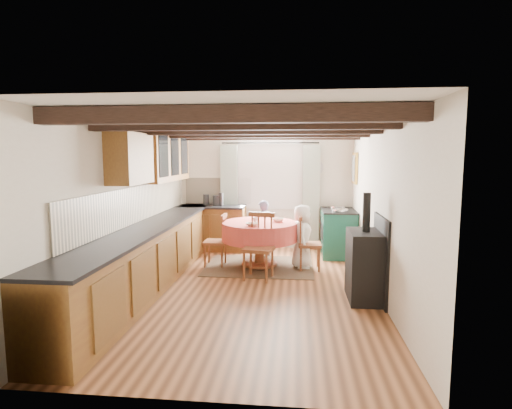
# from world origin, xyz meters

# --- Properties ---
(floor) EXTENTS (3.60, 5.50, 0.00)m
(floor) POSITION_xyz_m (0.00, 0.00, 0.00)
(floor) COLOR #AB6B3F
(floor) RESTS_ON ground
(ceiling) EXTENTS (3.60, 5.50, 0.00)m
(ceiling) POSITION_xyz_m (0.00, 0.00, 2.40)
(ceiling) COLOR white
(ceiling) RESTS_ON ground
(wall_back) EXTENTS (3.60, 0.00, 2.40)m
(wall_back) POSITION_xyz_m (0.00, 2.75, 1.20)
(wall_back) COLOR silver
(wall_back) RESTS_ON ground
(wall_front) EXTENTS (3.60, 0.00, 2.40)m
(wall_front) POSITION_xyz_m (0.00, -2.75, 1.20)
(wall_front) COLOR silver
(wall_front) RESTS_ON ground
(wall_left) EXTENTS (0.00, 5.50, 2.40)m
(wall_left) POSITION_xyz_m (-1.80, 0.00, 1.20)
(wall_left) COLOR silver
(wall_left) RESTS_ON ground
(wall_right) EXTENTS (0.00, 5.50, 2.40)m
(wall_right) POSITION_xyz_m (1.80, 0.00, 1.20)
(wall_right) COLOR silver
(wall_right) RESTS_ON ground
(beam_a) EXTENTS (3.60, 0.16, 0.16)m
(beam_a) POSITION_xyz_m (0.00, -2.00, 2.31)
(beam_a) COLOR #37231B
(beam_a) RESTS_ON ceiling
(beam_b) EXTENTS (3.60, 0.16, 0.16)m
(beam_b) POSITION_xyz_m (0.00, -1.00, 2.31)
(beam_b) COLOR #37231B
(beam_b) RESTS_ON ceiling
(beam_c) EXTENTS (3.60, 0.16, 0.16)m
(beam_c) POSITION_xyz_m (0.00, 0.00, 2.31)
(beam_c) COLOR #37231B
(beam_c) RESTS_ON ceiling
(beam_d) EXTENTS (3.60, 0.16, 0.16)m
(beam_d) POSITION_xyz_m (0.00, 1.00, 2.31)
(beam_d) COLOR #37231B
(beam_d) RESTS_ON ceiling
(beam_e) EXTENTS (3.60, 0.16, 0.16)m
(beam_e) POSITION_xyz_m (0.00, 2.00, 2.31)
(beam_e) COLOR #37231B
(beam_e) RESTS_ON ceiling
(splash_left) EXTENTS (0.02, 4.50, 0.55)m
(splash_left) POSITION_xyz_m (-1.78, 0.30, 1.20)
(splash_left) COLOR beige
(splash_left) RESTS_ON wall_left
(splash_back) EXTENTS (1.40, 0.02, 0.55)m
(splash_back) POSITION_xyz_m (-1.00, 2.73, 1.20)
(splash_back) COLOR beige
(splash_back) RESTS_ON wall_back
(base_cabinet_left) EXTENTS (0.60, 5.30, 0.88)m
(base_cabinet_left) POSITION_xyz_m (-1.50, 0.00, 0.44)
(base_cabinet_left) COLOR brown
(base_cabinet_left) RESTS_ON floor
(base_cabinet_back) EXTENTS (1.30, 0.60, 0.88)m
(base_cabinet_back) POSITION_xyz_m (-1.05, 2.45, 0.44)
(base_cabinet_back) COLOR brown
(base_cabinet_back) RESTS_ON floor
(worktop_left) EXTENTS (0.64, 5.30, 0.04)m
(worktop_left) POSITION_xyz_m (-1.48, 0.00, 0.90)
(worktop_left) COLOR black
(worktop_left) RESTS_ON base_cabinet_left
(worktop_back) EXTENTS (1.30, 0.64, 0.04)m
(worktop_back) POSITION_xyz_m (-1.05, 2.43, 0.90)
(worktop_back) COLOR black
(worktop_back) RESTS_ON base_cabinet_back
(wall_cabinet_glass) EXTENTS (0.34, 1.80, 0.90)m
(wall_cabinet_glass) POSITION_xyz_m (-1.63, 1.20, 1.95)
(wall_cabinet_glass) COLOR brown
(wall_cabinet_glass) RESTS_ON wall_left
(wall_cabinet_solid) EXTENTS (0.34, 0.90, 0.70)m
(wall_cabinet_solid) POSITION_xyz_m (-1.63, -0.30, 1.90)
(wall_cabinet_solid) COLOR brown
(wall_cabinet_solid) RESTS_ON wall_left
(window_frame) EXTENTS (1.34, 0.03, 1.54)m
(window_frame) POSITION_xyz_m (0.10, 2.73, 1.60)
(window_frame) COLOR white
(window_frame) RESTS_ON wall_back
(window_pane) EXTENTS (1.20, 0.01, 1.40)m
(window_pane) POSITION_xyz_m (0.10, 2.74, 1.60)
(window_pane) COLOR white
(window_pane) RESTS_ON wall_back
(curtain_left) EXTENTS (0.35, 0.10, 2.10)m
(curtain_left) POSITION_xyz_m (-0.75, 2.65, 1.10)
(curtain_left) COLOR #A3A3A3
(curtain_left) RESTS_ON wall_back
(curtain_right) EXTENTS (0.35, 0.10, 2.10)m
(curtain_right) POSITION_xyz_m (0.95, 2.65, 1.10)
(curtain_right) COLOR #A3A3A3
(curtain_right) RESTS_ON wall_back
(curtain_rod) EXTENTS (2.00, 0.03, 0.03)m
(curtain_rod) POSITION_xyz_m (0.10, 2.65, 2.20)
(curtain_rod) COLOR black
(curtain_rod) RESTS_ON wall_back
(wall_picture) EXTENTS (0.04, 0.50, 0.60)m
(wall_picture) POSITION_xyz_m (1.77, 2.30, 1.70)
(wall_picture) COLOR gold
(wall_picture) RESTS_ON wall_right
(wall_plate) EXTENTS (0.30, 0.02, 0.30)m
(wall_plate) POSITION_xyz_m (1.05, 2.72, 1.70)
(wall_plate) COLOR silver
(wall_plate) RESTS_ON wall_back
(rug) EXTENTS (1.86, 1.45, 0.01)m
(rug) POSITION_xyz_m (0.02, 1.22, 0.01)
(rug) COLOR #4D371F
(rug) RESTS_ON floor
(dining_table) EXTENTS (1.31, 1.31, 0.79)m
(dining_table) POSITION_xyz_m (0.02, 1.22, 0.40)
(dining_table) COLOR red
(dining_table) RESTS_ON floor
(chair_near) EXTENTS (0.53, 0.55, 1.05)m
(chair_near) POSITION_xyz_m (0.07, 0.49, 0.52)
(chair_near) COLOR brown
(chair_near) RESTS_ON floor
(chair_left) EXTENTS (0.42, 0.40, 0.92)m
(chair_left) POSITION_xyz_m (-0.77, 1.20, 0.46)
(chair_left) COLOR brown
(chair_left) RESTS_ON floor
(chair_right) EXTENTS (0.43, 0.41, 0.94)m
(chair_right) POSITION_xyz_m (0.89, 1.14, 0.47)
(chair_right) COLOR brown
(chair_right) RESTS_ON floor
(aga_range) EXTENTS (0.64, 0.99, 0.91)m
(aga_range) POSITION_xyz_m (1.47, 2.19, 0.46)
(aga_range) COLOR #144A3A
(aga_range) RESTS_ON floor
(cast_iron_stove) EXTENTS (0.44, 0.73, 1.45)m
(cast_iron_stove) POSITION_xyz_m (1.58, -0.27, 0.73)
(cast_iron_stove) COLOR black
(cast_iron_stove) RESTS_ON floor
(child_far) EXTENTS (0.45, 0.36, 1.09)m
(child_far) POSITION_xyz_m (0.01, 2.02, 0.54)
(child_far) COLOR #4E5572
(child_far) RESTS_ON floor
(child_right) EXTENTS (0.36, 0.54, 1.10)m
(child_right) POSITION_xyz_m (0.76, 1.22, 0.55)
(child_right) COLOR white
(child_right) RESTS_ON floor
(bowl_a) EXTENTS (0.24, 0.24, 0.05)m
(bowl_a) POSITION_xyz_m (-0.06, 0.82, 0.82)
(bowl_a) COLOR silver
(bowl_a) RESTS_ON dining_table
(bowl_b) EXTENTS (0.22, 0.22, 0.06)m
(bowl_b) POSITION_xyz_m (0.34, 1.29, 0.82)
(bowl_b) COLOR silver
(bowl_b) RESTS_ON dining_table
(cup) EXTENTS (0.13, 0.13, 0.08)m
(cup) POSITION_xyz_m (-0.05, 1.20, 0.83)
(cup) COLOR silver
(cup) RESTS_ON dining_table
(canister_tall) EXTENTS (0.13, 0.13, 0.22)m
(canister_tall) POSITION_xyz_m (-1.22, 2.53, 1.03)
(canister_tall) COLOR #262628
(canister_tall) RESTS_ON worktop_back
(canister_wide) EXTENTS (0.19, 0.19, 0.21)m
(canister_wide) POSITION_xyz_m (-0.96, 2.44, 1.03)
(canister_wide) COLOR #262628
(canister_wide) RESTS_ON worktop_back
(canister_slim) EXTENTS (0.10, 0.10, 0.27)m
(canister_slim) POSITION_xyz_m (-0.88, 2.38, 1.05)
(canister_slim) COLOR #262628
(canister_slim) RESTS_ON worktop_back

